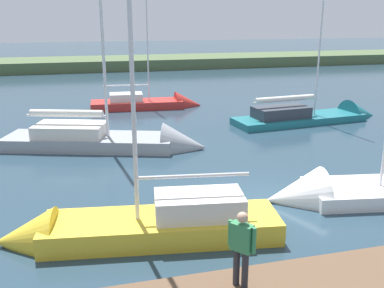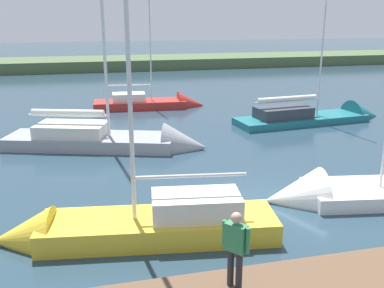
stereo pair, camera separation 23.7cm
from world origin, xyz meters
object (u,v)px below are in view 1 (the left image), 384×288
Objects in this scene: sailboat_inner_slip at (119,143)px; sailboat_far_right at (319,119)px; sailboat_far_left at (129,231)px; sailboat_behind_pier at (155,106)px; person_on_dock at (242,244)px; sailboat_mid_channel at (362,194)px.

sailboat_far_right is at bearing 30.43° from sailboat_inner_slip.
sailboat_behind_pier is (-3.81, -17.78, -0.13)m from sailboat_far_left.
sailboat_far_right is (-12.62, -11.52, -0.14)m from sailboat_far_left.
sailboat_behind_pier is at bearing 46.41° from person_on_dock.
person_on_dock is at bearing -65.64° from sailboat_inner_slip.
sailboat_mid_channel is (-7.38, 8.05, -0.07)m from sailboat_inner_slip.
sailboat_inner_slip is 1.34× the size of sailboat_behind_pier.
sailboat_far_left reaches higher than person_on_dock.
sailboat_behind_pier is at bearing -94.05° from sailboat_far_left.
sailboat_behind_pier is 21.41m from person_on_dock.
sailboat_inner_slip is 12.49m from person_on_dock.
sailboat_inner_slip is at bearing 57.84° from person_on_dock.
sailboat_far_right reaches higher than person_on_dock.
sailboat_behind_pier is (-3.27, -8.93, -0.12)m from sailboat_inner_slip.
person_on_dock is at bearing 126.74° from sailboat_far_left.
sailboat_mid_channel is at bearing -166.16° from sailboat_far_left.
sailboat_far_left is at bearing 15.00° from sailboat_mid_channel.
sailboat_mid_channel reaches higher than sailboat_behind_pier.
sailboat_far_left is 0.87× the size of sailboat_inner_slip.
sailboat_far_right is 0.96× the size of sailboat_inner_slip.
sailboat_inner_slip is at bearing -38.28° from sailboat_mid_channel.
sailboat_mid_channel is 7.50m from person_on_dock.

